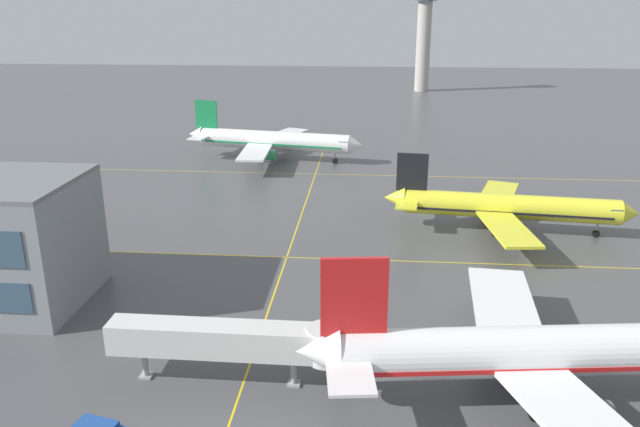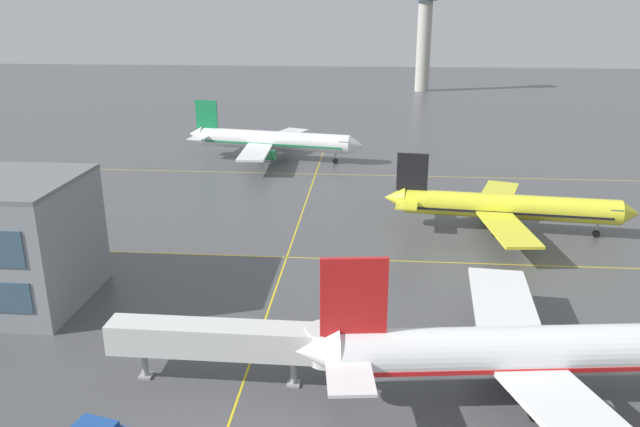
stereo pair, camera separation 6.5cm
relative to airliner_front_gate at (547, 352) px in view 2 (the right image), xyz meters
name	(u,v)px [view 2 (the right image)]	position (x,y,z in m)	size (l,w,h in m)	color
airliner_front_gate	(547,352)	(0.00, 0.00, 0.00)	(41.61, 35.62, 12.93)	white
airliner_second_row	(506,207)	(4.72, 40.57, -0.67)	(35.30, 30.29, 10.97)	yellow
airliner_third_row	(272,141)	(-35.38, 81.14, -0.35)	(38.23, 32.56, 11.92)	white
taxiway_markings	(287,257)	(-25.24, 28.39, -4.41)	(132.72, 137.99, 0.01)	yellow
jet_bridge	(245,341)	(-24.90, 0.28, -0.35)	(20.88, 3.38, 5.58)	silver
control_tower	(424,31)	(3.75, 194.02, 17.27)	(8.82, 8.82, 37.32)	#ADA89E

